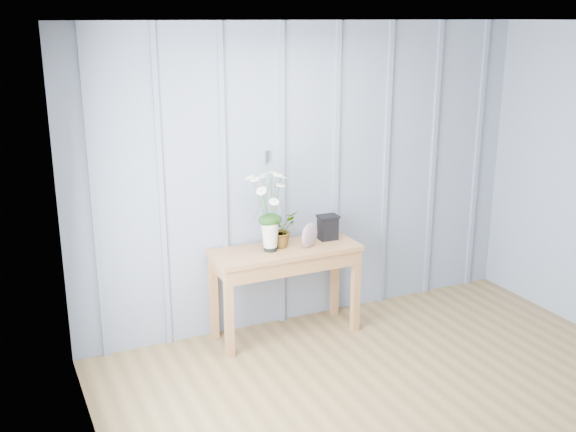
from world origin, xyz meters
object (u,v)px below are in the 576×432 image
daisy_vase (270,200)px  felt_disc_vessel (310,235)px  sideboard (285,261)px  carved_box (328,227)px

daisy_vase → felt_disc_vessel: 0.45m
sideboard → carved_box: (0.41, 0.05, 0.22)m
sideboard → felt_disc_vessel: felt_disc_vessel is taller
daisy_vase → felt_disc_vessel: (0.32, -0.06, -0.31)m
sideboard → felt_disc_vessel: (0.19, -0.06, 0.22)m
daisy_vase → carved_box: size_ratio=3.19×
sideboard → felt_disc_vessel: bearing=-18.5°
sideboard → carved_box: size_ratio=5.84×
daisy_vase → felt_disc_vessel: bearing=-9.8°
felt_disc_vessel → carved_box: bearing=-1.3°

